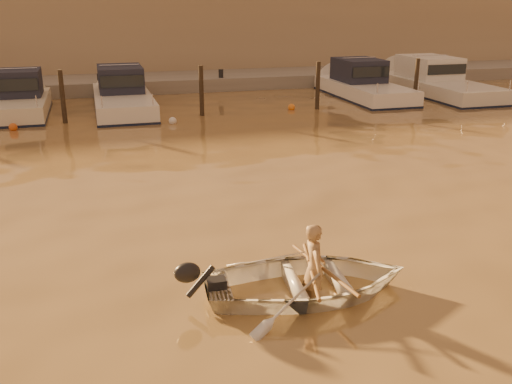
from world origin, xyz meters
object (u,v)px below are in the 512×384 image
object	(u,v)px
dinghy	(308,281)
moored_boat_2	(122,95)
moored_boat_4	(364,84)
person	(314,268)
moored_boat_1	(21,99)
moored_boat_5	(437,81)
waterfront_building	(163,35)

from	to	relation	value
dinghy	moored_boat_2	distance (m)	17.26
moored_boat_2	moored_boat_4	size ratio (longest dim) A/B	1.04
person	moored_boat_2	distance (m)	17.28
moored_boat_1	moored_boat_4	size ratio (longest dim) A/B	0.82
dinghy	person	xyz separation A→B (m)	(0.10, -0.01, 0.22)
moored_boat_5	waterfront_building	distance (m)	16.39
moored_boat_4	moored_boat_5	xyz separation A→B (m)	(3.95, 0.00, 0.00)
moored_boat_2	waterfront_building	size ratio (longest dim) A/B	0.17
dinghy	moored_boat_1	distance (m)	18.14
dinghy	moored_boat_2	size ratio (longest dim) A/B	0.43
dinghy	moored_boat_2	bearing A→B (deg)	11.04
moored_boat_1	waterfront_building	xyz separation A→B (m)	(7.22, 11.00, 1.77)
moored_boat_4	moored_boat_1	bearing A→B (deg)	180.00
person	waterfront_building	xyz separation A→B (m)	(1.28, 28.17, 1.95)
person	moored_boat_1	xyz separation A→B (m)	(-5.95, 17.17, 0.18)
moored_boat_2	moored_boat_4	xyz separation A→B (m)	(11.26, 0.00, 0.00)
moored_boat_1	moored_boat_2	xyz separation A→B (m)	(4.03, 0.00, 0.00)
dinghy	moored_boat_5	bearing A→B (deg)	-32.95
moored_boat_1	waterfront_building	world-z (taller)	waterfront_building
moored_boat_1	person	bearing A→B (deg)	-70.90
dinghy	waterfront_building	world-z (taller)	waterfront_building
waterfront_building	dinghy	bearing A→B (deg)	-92.79
moored_boat_2	moored_boat_4	distance (m)	11.26
waterfront_building	moored_boat_1	bearing A→B (deg)	-123.28
person	waterfront_building	bearing A→B (deg)	2.41
moored_boat_1	moored_boat_2	distance (m)	4.03
person	moored_boat_2	bearing A→B (deg)	11.37
moored_boat_5	waterfront_building	bearing A→B (deg)	137.52
moored_boat_2	moored_boat_5	size ratio (longest dim) A/B	0.86
dinghy	moored_boat_2	xyz separation A→B (m)	(-1.82, 17.16, 0.40)
moored_boat_4	moored_boat_5	world-z (taller)	same
moored_boat_2	waterfront_building	distance (m)	11.59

